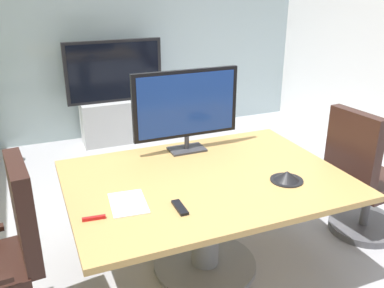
{
  "coord_description": "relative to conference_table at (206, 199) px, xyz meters",
  "views": [
    {
      "loc": [
        -1.21,
        -2.51,
        1.99
      ],
      "look_at": [
        -0.15,
        0.06,
        0.88
      ],
      "focal_mm": 38.92,
      "sensor_mm": 36.0,
      "label": 1
    }
  ],
  "objects": [
    {
      "name": "ground_plane",
      "position": [
        0.15,
        0.19,
        -0.56
      ],
      "size": [
        6.86,
        6.86,
        0.0
      ],
      "primitive_type": "plane",
      "color": "#99999E"
    },
    {
      "name": "wall_back_glass_partition",
      "position": [
        0.15,
        3.12,
        0.8
      ],
      "size": [
        5.22,
        0.1,
        2.71
      ],
      "primitive_type": "cube",
      "color": "#9EB2B7",
      "rests_on": "ground"
    },
    {
      "name": "conference_table",
      "position": [
        0.0,
        0.0,
        0.0
      ],
      "size": [
        1.86,
        1.35,
        0.73
      ],
      "color": "#B2894C",
      "rests_on": "ground"
    },
    {
      "name": "office_chair_left",
      "position": [
        -1.34,
        -0.13,
        -0.1
      ],
      "size": [
        0.62,
        0.59,
        1.09
      ],
      "rotation": [
        0.0,
        0.0,
        -1.48
      ],
      "color": "#4C4C51",
      "rests_on": "ground"
    },
    {
      "name": "office_chair_right",
      "position": [
        1.34,
        -0.09,
        -0.1
      ],
      "size": [
        0.62,
        0.6,
        1.09
      ],
      "rotation": [
        0.0,
        0.0,
        1.68
      ],
      "color": "#4C4C51",
      "rests_on": "ground"
    },
    {
      "name": "tv_monitor",
      "position": [
        0.06,
        0.5,
        0.53
      ],
      "size": [
        0.84,
        0.18,
        0.64
      ],
      "color": "#333338",
      "rests_on": "conference_table"
    },
    {
      "name": "wall_display_unit",
      "position": [
        -0.0,
        2.77,
        -0.12
      ],
      "size": [
        1.2,
        0.36,
        1.31
      ],
      "color": "#B7BABC",
      "rests_on": "ground"
    },
    {
      "name": "conference_phone",
      "position": [
        0.48,
        -0.26,
        0.2
      ],
      "size": [
        0.22,
        0.22,
        0.07
      ],
      "color": "black",
      "rests_on": "conference_table"
    },
    {
      "name": "remote_control",
      "position": [
        -0.32,
        -0.33,
        0.18
      ],
      "size": [
        0.05,
        0.17,
        0.02
      ],
      "primitive_type": "cube",
      "rotation": [
        0.0,
        0.0,
        -0.01
      ],
      "color": "black",
      "rests_on": "conference_table"
    },
    {
      "name": "whiteboard_marker",
      "position": [
        -0.8,
        -0.25,
        0.18
      ],
      "size": [
        0.13,
        0.03,
        0.02
      ],
      "primitive_type": "cube",
      "rotation": [
        0.0,
        0.0,
        -0.1
      ],
      "color": "red",
      "rests_on": "conference_table"
    },
    {
      "name": "paper_notepad",
      "position": [
        -0.58,
        -0.15,
        0.18
      ],
      "size": [
        0.24,
        0.32,
        0.01
      ],
      "primitive_type": "cube",
      "rotation": [
        0.0,
        0.0,
        -0.09
      ],
      "color": "white",
      "rests_on": "conference_table"
    }
  ]
}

